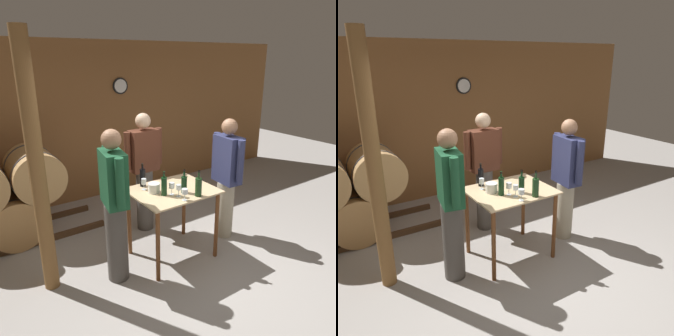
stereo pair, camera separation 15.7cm
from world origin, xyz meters
TOP-DOWN VIEW (x-y plane):
  - ground_plane at (0.00, 0.00)m, footprint 14.00×14.00m
  - back_wall at (0.00, 2.89)m, footprint 8.40×0.08m
  - tasting_table at (-0.10, 0.53)m, footprint 0.99×0.79m
  - wooden_post at (-1.56, 0.79)m, footprint 0.16×0.16m
  - wine_bottle_far_left at (-0.34, 0.84)m, footprint 0.07×0.07m
  - wine_bottle_left at (-0.27, 0.46)m, footprint 0.07×0.07m
  - wine_bottle_center at (-0.04, 0.39)m, footprint 0.07×0.07m
  - wine_bottle_right at (0.04, 0.22)m, footprint 0.08×0.08m
  - wine_glass_near_left at (-0.38, 0.73)m, footprint 0.06×0.06m
  - wine_glass_near_center at (-0.19, 0.42)m, footprint 0.06×0.06m
  - wine_glass_near_right at (-0.17, 0.21)m, footprint 0.07×0.07m
  - wine_glass_far_side at (-0.16, 0.33)m, footprint 0.06×0.06m
  - ice_bucket at (-0.33, 0.59)m, footprint 0.14×0.14m
  - person_host at (-0.88, 0.51)m, footprint 0.29×0.58m
  - person_visitor_with_scarf at (-0.02, 1.34)m, footprint 0.59×0.24m
  - person_visitor_bearded at (0.80, 0.53)m, footprint 0.25×0.59m

SIDE VIEW (x-z plane):
  - ground_plane at x=0.00m, z-range 0.00..0.00m
  - tasting_table at x=-0.10m, z-range 0.28..1.18m
  - person_visitor_bearded at x=0.80m, z-range 0.05..1.72m
  - person_visitor_with_scarf at x=-0.02m, z-range 0.05..1.77m
  - person_host at x=-0.88m, z-range 0.05..1.80m
  - ice_bucket at x=-0.33m, z-range 0.90..1.02m
  - wine_glass_near_left at x=-0.38m, z-range 0.93..1.07m
  - wine_glass_near_right at x=-0.17m, z-range 0.94..1.08m
  - wine_glass_far_side at x=-0.16m, z-range 0.94..1.08m
  - wine_bottle_center at x=-0.04m, z-range 0.87..1.15m
  - wine_glass_near_center at x=-0.19m, z-range 0.94..1.09m
  - wine_bottle_right at x=0.04m, z-range 0.87..1.18m
  - wine_bottle_left at x=-0.27m, z-range 0.88..1.17m
  - wine_bottle_far_left at x=-0.34m, z-range 0.87..1.17m
  - wooden_post at x=-1.56m, z-range 0.00..2.70m
  - back_wall at x=0.00m, z-range 0.00..2.70m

